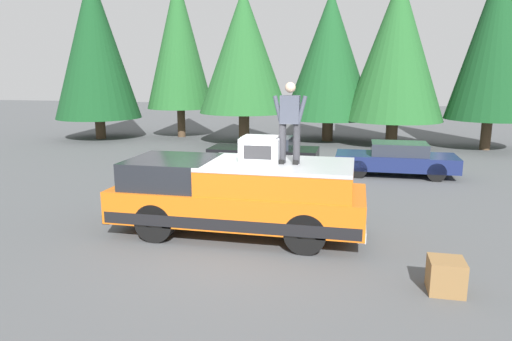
{
  "coord_description": "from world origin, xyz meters",
  "views": [
    {
      "loc": [
        -9.16,
        -2.56,
        3.51
      ],
      "look_at": [
        0.89,
        -0.35,
        1.35
      ],
      "focal_mm": 32.46,
      "sensor_mm": 36.0,
      "label": 1
    }
  ],
  "objects_px": {
    "parked_car_black": "(264,152)",
    "wooden_crate": "(446,276)",
    "compressor_unit": "(261,149)",
    "parked_car_navy": "(396,159)",
    "pickup_truck": "(238,196)",
    "person_on_truck_bed": "(290,121)"
  },
  "relations": [
    {
      "from": "parked_car_black",
      "to": "wooden_crate",
      "type": "bearing_deg",
      "value": -152.64
    },
    {
      "from": "compressor_unit",
      "to": "parked_car_navy",
      "type": "xyz_separation_m",
      "value": [
        7.06,
        -3.38,
        -1.35
      ]
    },
    {
      "from": "pickup_truck",
      "to": "wooden_crate",
      "type": "distance_m",
      "value": 4.54
    },
    {
      "from": "compressor_unit",
      "to": "wooden_crate",
      "type": "xyz_separation_m",
      "value": [
        -2.02,
        -3.52,
        -1.65
      ]
    },
    {
      "from": "pickup_truck",
      "to": "wooden_crate",
      "type": "height_order",
      "value": "pickup_truck"
    },
    {
      "from": "person_on_truck_bed",
      "to": "parked_car_black",
      "type": "distance_m",
      "value": 8.05
    },
    {
      "from": "pickup_truck",
      "to": "person_on_truck_bed",
      "type": "xyz_separation_m",
      "value": [
        0.0,
        -1.12,
        1.68
      ]
    },
    {
      "from": "compressor_unit",
      "to": "parked_car_navy",
      "type": "bearing_deg",
      "value": -25.58
    },
    {
      "from": "pickup_truck",
      "to": "person_on_truck_bed",
      "type": "bearing_deg",
      "value": -89.92
    },
    {
      "from": "pickup_truck",
      "to": "compressor_unit",
      "type": "xyz_separation_m",
      "value": [
        0.0,
        -0.5,
        1.05
      ]
    },
    {
      "from": "parked_car_navy",
      "to": "parked_car_black",
      "type": "bearing_deg",
      "value": 84.38
    },
    {
      "from": "pickup_truck",
      "to": "wooden_crate",
      "type": "bearing_deg",
      "value": -116.71
    },
    {
      "from": "pickup_truck",
      "to": "compressor_unit",
      "type": "relative_size",
      "value": 6.6
    },
    {
      "from": "parked_car_navy",
      "to": "wooden_crate",
      "type": "relative_size",
      "value": 7.32
    },
    {
      "from": "pickup_truck",
      "to": "compressor_unit",
      "type": "bearing_deg",
      "value": -90.0
    },
    {
      "from": "compressor_unit",
      "to": "person_on_truck_bed",
      "type": "bearing_deg",
      "value": -89.85
    },
    {
      "from": "parked_car_black",
      "to": "compressor_unit",
      "type": "bearing_deg",
      "value": -169.27
    },
    {
      "from": "person_on_truck_bed",
      "to": "wooden_crate",
      "type": "relative_size",
      "value": 3.02
    },
    {
      "from": "compressor_unit",
      "to": "parked_car_black",
      "type": "xyz_separation_m",
      "value": [
        7.54,
        1.43,
        -1.35
      ]
    },
    {
      "from": "wooden_crate",
      "to": "parked_car_black",
      "type": "bearing_deg",
      "value": 27.36
    },
    {
      "from": "parked_car_navy",
      "to": "parked_car_black",
      "type": "height_order",
      "value": "same"
    },
    {
      "from": "compressor_unit",
      "to": "wooden_crate",
      "type": "height_order",
      "value": "compressor_unit"
    }
  ]
}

